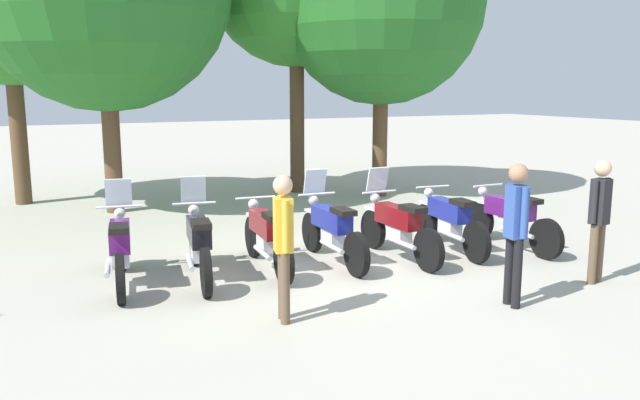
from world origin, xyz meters
name	(u,v)px	position (x,y,z in m)	size (l,w,h in m)	color
ground_plane	(334,264)	(0.00, 0.00, 0.00)	(80.00, 80.00, 0.00)	#ADA899
motorcycle_0	(120,247)	(-3.05, 0.36, 0.52)	(0.71, 2.18, 1.37)	black
motorcycle_1	(199,242)	(-2.03, 0.16, 0.52)	(0.71, 2.18, 1.37)	black
motorcycle_2	(266,235)	(-1.02, 0.20, 0.50)	(0.62, 2.19, 0.99)	black
motorcycle_3	(331,229)	(0.00, 0.10, 0.52)	(0.62, 2.19, 1.37)	black
motorcycle_4	(398,226)	(1.02, -0.15, 0.52)	(0.62, 2.19, 1.37)	black
motorcycle_5	(449,220)	(2.04, -0.10, 0.50)	(0.64, 2.19, 0.99)	black
motorcycle_6	(510,218)	(3.06, -0.40, 0.50)	(0.62, 2.19, 0.99)	black
person_0	(283,237)	(-1.61, -1.87, 0.98)	(0.27, 0.41, 1.68)	brown
person_1	(599,212)	(2.76, -2.39, 0.98)	(0.41, 0.26, 1.68)	brown
person_2	(516,223)	(1.08, -2.62, 1.03)	(0.26, 0.41, 1.75)	black
tree_0	(8,6)	(-4.08, 7.58, 4.36)	(3.47, 3.47, 6.12)	brown
tree_3	(382,2)	(3.80, 4.97, 4.59)	(4.81, 4.81, 7.00)	brown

